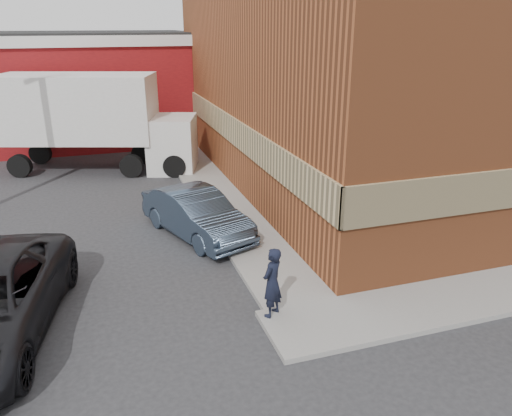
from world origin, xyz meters
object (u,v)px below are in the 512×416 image
object	(u,v)px
warehouse	(38,88)
brick_building	(398,59)
man	(272,282)
sedan	(196,214)
box_truck	(97,116)

from	to	relation	value
warehouse	brick_building	bearing A→B (deg)	-37.20
warehouse	man	size ratio (longest dim) A/B	10.35
sedan	box_truck	xyz separation A→B (m)	(-2.45, 8.32, 1.64)
man	warehouse	bearing A→B (deg)	-112.67
brick_building	man	size ratio (longest dim) A/B	11.59
box_truck	warehouse	bearing A→B (deg)	129.78
warehouse	man	bearing A→B (deg)	-74.02
brick_building	box_truck	xyz separation A→B (m)	(-11.74, 4.06, -2.34)
warehouse	box_truck	distance (m)	7.49
man	sedan	distance (m)	5.03
man	sedan	world-z (taller)	man
warehouse	sedan	size ratio (longest dim) A/B	3.81
man	box_truck	bearing A→B (deg)	-115.76
box_truck	sedan	bearing A→B (deg)	-55.45
man	sedan	bearing A→B (deg)	-121.79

